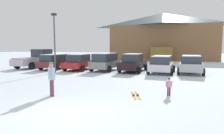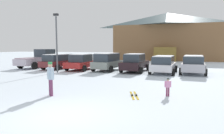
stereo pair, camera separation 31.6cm
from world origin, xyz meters
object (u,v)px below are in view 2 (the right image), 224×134
object	(u,v)px
skier_adult_in_blue_parka	(51,77)
pair_of_skis	(134,95)
parked_grey_wagon	(107,61)
lamp_post	(57,40)
parked_maroon_van	(59,61)
parked_white_suv	(164,64)
parked_red_sedan	(82,62)
parked_silver_wagon	(193,64)
skier_child_in_pink_snowsuit	(168,86)
ski_lodge	(166,36)
pickup_truck	(40,59)
parked_black_sedan	(135,63)

from	to	relation	value
skier_adult_in_blue_parka	pair_of_skis	bearing A→B (deg)	19.72
parked_grey_wagon	lamp_post	distance (m)	5.36
parked_maroon_van	parked_white_suv	xyz separation A→B (m)	(11.30, -0.03, -0.01)
parked_red_sedan	parked_silver_wagon	bearing A→B (deg)	2.49
parked_red_sedan	skier_child_in_pink_snowsuit	world-z (taller)	parked_red_sedan
skier_child_in_pink_snowsuit	ski_lodge	bearing A→B (deg)	94.90
pickup_truck	skier_child_in_pink_snowsuit	size ratio (longest dim) A/B	6.36
pair_of_skis	parked_maroon_van	bearing A→B (deg)	139.22
skier_child_in_pink_snowsuit	lamp_post	xyz separation A→B (m)	(-10.53, 6.00, 2.58)
pickup_truck	lamp_post	distance (m)	6.30
parked_silver_wagon	pickup_truck	world-z (taller)	pickup_truck
skier_adult_in_blue_parka	pickup_truck	bearing A→B (deg)	131.45
parked_red_sedan	parked_grey_wagon	size ratio (longest dim) A/B	1.10
pickup_truck	skier_adult_in_blue_parka	distance (m)	15.04
lamp_post	pickup_truck	bearing A→B (deg)	144.56
pickup_truck	pair_of_skis	distance (m)	17.02
parked_grey_wagon	pickup_truck	size ratio (longest dim) A/B	0.73
pair_of_skis	skier_adult_in_blue_parka	bearing A→B (deg)	-160.28
parked_red_sedan	parked_silver_wagon	size ratio (longest dim) A/B	1.11
parked_silver_wagon	lamp_post	bearing A→B (deg)	-164.85
parked_white_suv	pair_of_skis	distance (m)	9.31
parked_maroon_van	parked_grey_wagon	world-z (taller)	parked_grey_wagon
pickup_truck	parked_red_sedan	bearing A→B (deg)	-6.40
parked_maroon_van	parked_grey_wagon	bearing A→B (deg)	1.51
parked_maroon_van	parked_silver_wagon	bearing A→B (deg)	1.76
parked_white_suv	skier_child_in_pink_snowsuit	distance (m)	8.88
ski_lodge	parked_white_suv	size ratio (longest dim) A/B	4.52
parked_white_suv	pickup_truck	xyz separation A→B (m)	(-14.35, 0.64, 0.12)
parked_silver_wagon	lamp_post	xyz separation A→B (m)	(-12.04, -3.26, 2.19)
parked_red_sedan	pickup_truck	distance (m)	5.96
parked_red_sedan	lamp_post	xyz separation A→B (m)	(-1.08, -2.78, 2.24)
pair_of_skis	ski_lodge	bearing A→B (deg)	91.87
skier_adult_in_blue_parka	parked_silver_wagon	bearing A→B (deg)	57.98
parked_white_suv	pickup_truck	distance (m)	14.36
skier_child_in_pink_snowsuit	lamp_post	bearing A→B (deg)	150.31
parked_black_sedan	lamp_post	size ratio (longest dim) A/B	0.88
parked_red_sedan	pair_of_skis	xyz separation A→B (m)	(7.89, -9.23, -0.82)
skier_child_in_pink_snowsuit	parked_silver_wagon	bearing A→B (deg)	80.72
parked_black_sedan	ski_lodge	bearing A→B (deg)	86.57
parked_maroon_van	parked_black_sedan	distance (m)	8.55
parked_maroon_van	pickup_truck	world-z (taller)	pickup_truck
parked_grey_wagon	parked_silver_wagon	size ratio (longest dim) A/B	1.01
ski_lodge	parked_grey_wagon	bearing A→B (deg)	-101.13
ski_lodge	parked_red_sedan	distance (m)	22.31
parked_grey_wagon	pickup_truck	world-z (taller)	pickup_truck
parked_white_suv	parked_silver_wagon	world-z (taller)	parked_silver_wagon
parked_black_sedan	pair_of_skis	bearing A→B (deg)	-77.02
ski_lodge	skier_child_in_pink_snowsuit	xyz separation A→B (m)	(2.55, -29.69, -3.98)
parked_red_sedan	parked_grey_wagon	distance (m)	2.84
parked_red_sedan	parked_grey_wagon	xyz separation A→B (m)	(2.83, 0.20, 0.11)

